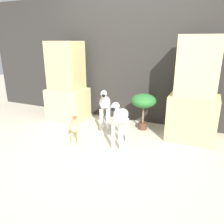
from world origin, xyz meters
TOP-DOWN VIEW (x-y plane):
  - ground_plane at (0.00, 0.00)m, footprint 14.00×14.00m
  - wall_back at (0.00, 1.36)m, footprint 6.40×0.08m
  - rock_pillar_left at (-1.11, 0.90)m, footprint 0.69×0.53m
  - rock_pillar_right at (1.11, 0.90)m, footprint 0.69×0.53m
  - zebra_right at (0.22, 0.23)m, footprint 0.22×0.55m
  - zebra_left at (-0.28, 0.78)m, footprint 0.33×0.55m
  - giraffe_figurine at (-0.43, 0.07)m, footprint 0.35×0.38m
  - potted_palm_front at (0.34, 0.97)m, footprint 0.41×0.41m

SIDE VIEW (x-z plane):
  - ground_plane at x=0.00m, z-range 0.00..0.00m
  - giraffe_figurine at x=-0.43m, z-range 0.00..0.53m
  - zebra_right at x=0.22m, z-range 0.07..0.77m
  - zebra_left at x=-0.28m, z-range 0.07..0.77m
  - potted_palm_front at x=0.34m, z-range 0.16..0.77m
  - rock_pillar_left at x=-1.11m, z-range -0.07..1.36m
  - rock_pillar_right at x=1.11m, z-range -0.08..1.43m
  - wall_back at x=0.00m, z-range 0.00..2.20m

